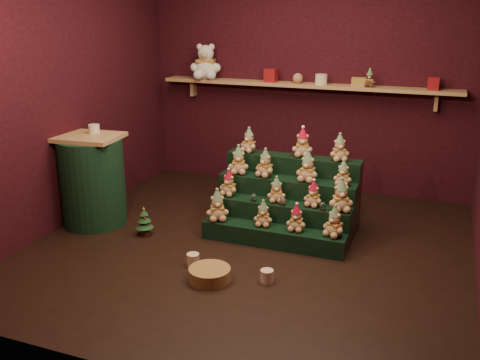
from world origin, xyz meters
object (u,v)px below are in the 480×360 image
at_px(snow_globe_b, 283,201).
at_px(mug_right, 267,276).
at_px(snow_globe_c, 323,206).
at_px(wicker_basket, 210,274).
at_px(snow_globe_a, 254,198).
at_px(riser_tier_front, 273,236).
at_px(brown_bear, 370,78).
at_px(white_bear, 206,57).
at_px(side_table, 92,180).
at_px(mini_christmas_tree, 144,221).
at_px(mug_left, 193,260).

distance_m(snow_globe_b, mug_right, 0.95).
bearing_deg(snow_globe_c, wicker_basket, -124.82).
bearing_deg(snow_globe_a, riser_tier_front, -31.94).
height_order(snow_globe_c, brown_bear, brown_bear).
bearing_deg(white_bear, riser_tier_front, -63.94).
height_order(riser_tier_front, side_table, side_table).
height_order(snow_globe_a, snow_globe_c, snow_globe_c).
distance_m(wicker_basket, brown_bear, 3.04).
xyz_separation_m(riser_tier_front, snow_globe_c, (0.43, 0.16, 0.31)).
bearing_deg(riser_tier_front, mini_christmas_tree, -169.72).
distance_m(mini_christmas_tree, mug_left, 0.87).
bearing_deg(mug_left, riser_tier_front, 51.71).
distance_m(white_bear, brown_bear, 2.04).
distance_m(snow_globe_a, mug_right, 1.03).
bearing_deg(side_table, mug_right, -20.94).
distance_m(mug_left, white_bear, 2.99).
bearing_deg(snow_globe_a, mini_christmas_tree, -158.95).
xyz_separation_m(mug_left, brown_bear, (1.09, 2.39, 1.36)).
bearing_deg(brown_bear, mini_christmas_tree, -136.43).
bearing_deg(mini_christmas_tree, snow_globe_b, 16.58).
distance_m(wicker_basket, white_bear, 3.23).
height_order(riser_tier_front, brown_bear, brown_bear).
bearing_deg(mug_left, mug_right, -3.99).
height_order(mug_left, white_bear, white_bear).
bearing_deg(brown_bear, side_table, -146.50).
distance_m(side_table, mug_right, 2.22).
distance_m(mug_right, wicker_basket, 0.48).
bearing_deg(snow_globe_b, mug_right, -81.02).
bearing_deg(snow_globe_c, white_bear, 140.52).
distance_m(mini_christmas_tree, brown_bear, 2.97).
height_order(snow_globe_b, snow_globe_c, same).
bearing_deg(snow_globe_b, snow_globe_c, 0.00).
bearing_deg(mug_left, snow_globe_a, 72.00).
xyz_separation_m(snow_globe_b, mini_christmas_tree, (-1.31, -0.39, -0.25)).
bearing_deg(side_table, snow_globe_a, 4.42).
bearing_deg(riser_tier_front, white_bear, 130.39).
height_order(snow_globe_a, mini_christmas_tree, snow_globe_a).
bearing_deg(mini_christmas_tree, wicker_basket, -32.20).
bearing_deg(mug_right, side_table, 164.65).
bearing_deg(mini_christmas_tree, mug_right, -18.40).
relative_size(side_table, wicker_basket, 2.70).
distance_m(snow_globe_a, snow_globe_b, 0.30).
distance_m(side_table, white_bear, 2.22).
relative_size(snow_globe_c, mini_christmas_tree, 0.27).
bearing_deg(snow_globe_c, snow_globe_a, -180.00).
height_order(snow_globe_a, brown_bear, brown_bear).
distance_m(side_table, wicker_basket, 1.85).
relative_size(snow_globe_a, mini_christmas_tree, 0.26).
relative_size(riser_tier_front, mug_right, 12.91).
bearing_deg(snow_globe_b, mini_christmas_tree, -163.42).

